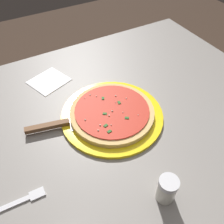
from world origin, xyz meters
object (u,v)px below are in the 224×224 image
(pizza, at_px, (112,112))
(napkin_folded_right, at_px, (49,81))
(serving_plate, at_px, (112,115))
(pizza_server, at_px, (61,124))
(fork, at_px, (10,205))
(parmesan_shaker, at_px, (167,189))

(pizza, xyz_separation_m, napkin_folded_right, (-0.11, 0.26, -0.02))
(serving_plate, relative_size, pizza_server, 1.41)
(fork, height_order, parmesan_shaker, parmesan_shaker)
(napkin_folded_right, distance_m, fork, 0.46)
(serving_plate, height_order, fork, serving_plate)
(pizza, relative_size, pizza_server, 1.16)
(serving_plate, height_order, pizza_server, pizza_server)
(pizza, height_order, napkin_folded_right, pizza)
(pizza, distance_m, napkin_folded_right, 0.29)
(serving_plate, relative_size, pizza, 1.22)
(napkin_folded_right, distance_m, parmesan_shaker, 0.56)
(serving_plate, bearing_deg, fork, -159.02)
(napkin_folded_right, relative_size, fork, 0.66)
(pizza_server, relative_size, napkin_folded_right, 1.81)
(napkin_folded_right, bearing_deg, parmesan_shaker, -80.21)
(pizza, relative_size, parmesan_shaker, 3.51)
(serving_plate, xyz_separation_m, fork, (-0.34, -0.13, -0.00))
(fork, xyz_separation_m, parmesan_shaker, (0.33, -0.16, 0.04))
(napkin_folded_right, xyz_separation_m, parmesan_shaker, (0.10, -0.55, 0.04))
(pizza_server, relative_size, fork, 1.20)
(pizza_server, distance_m, fork, 0.26)
(serving_plate, height_order, pizza, pizza)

